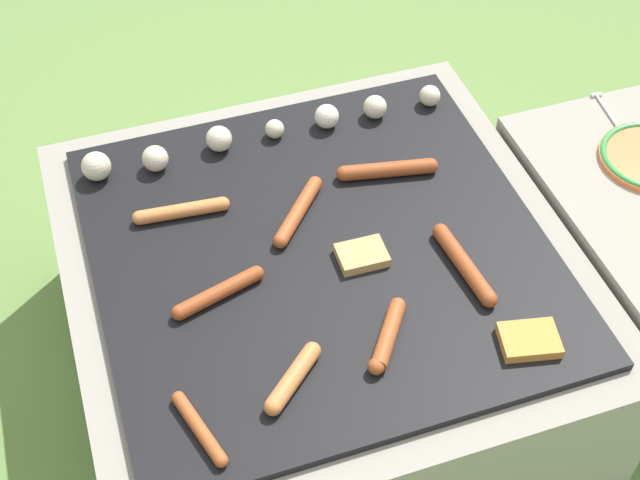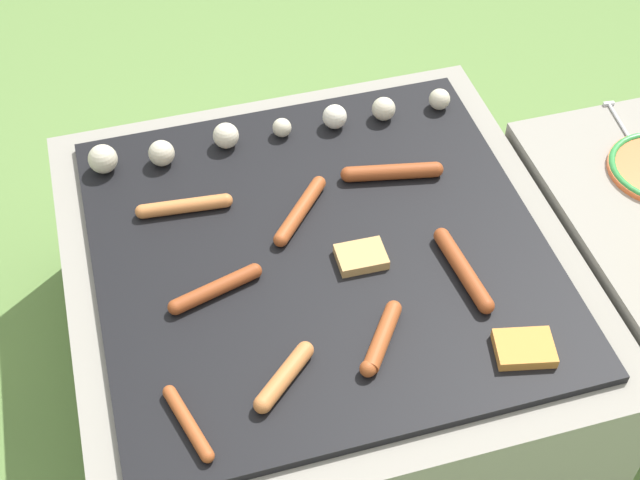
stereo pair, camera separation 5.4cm
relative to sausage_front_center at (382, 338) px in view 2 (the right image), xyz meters
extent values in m
plane|color=#608442|center=(-0.04, 0.24, -0.41)|extent=(14.00, 14.00, 0.00)
cube|color=gray|center=(-0.04, 0.24, -0.22)|extent=(0.95, 0.95, 0.37)
cube|color=black|center=(-0.04, 0.24, -0.02)|extent=(0.84, 0.84, 0.02)
cylinder|color=#93421E|center=(-0.25, 0.18, 0.00)|extent=(0.16, 0.07, 0.03)
sphere|color=#93421E|center=(-0.33, 0.16, 0.00)|extent=(0.03, 0.03, 0.03)
sphere|color=#93421E|center=(-0.18, 0.21, 0.00)|extent=(0.03, 0.03, 0.03)
cylinder|color=#C6753D|center=(-0.18, -0.03, 0.00)|extent=(0.11, 0.11, 0.03)
sphere|color=#C6753D|center=(-0.13, 0.01, 0.00)|extent=(0.03, 0.03, 0.03)
sphere|color=#C6753D|center=(-0.23, -0.07, 0.00)|extent=(0.03, 0.03, 0.03)
cylinder|color=#93421E|center=(0.19, 0.10, 0.00)|extent=(0.05, 0.18, 0.03)
sphere|color=#93421E|center=(0.18, 0.19, 0.00)|extent=(0.03, 0.03, 0.03)
sphere|color=#93421E|center=(0.20, 0.02, 0.00)|extent=(0.03, 0.03, 0.03)
cylinder|color=#A34C23|center=(0.00, 0.00, 0.00)|extent=(0.10, 0.12, 0.03)
sphere|color=#A34C23|center=(-0.04, -0.05, 0.00)|extent=(0.03, 0.03, 0.03)
sphere|color=#A34C23|center=(0.04, 0.05, 0.00)|extent=(0.03, 0.03, 0.03)
cylinder|color=#A34C23|center=(-0.35, -0.07, 0.00)|extent=(0.06, 0.14, 0.02)
sphere|color=#A34C23|center=(-0.33, -0.14, 0.00)|extent=(0.02, 0.02, 0.02)
sphere|color=#A34C23|center=(-0.37, -0.01, 0.00)|extent=(0.02, 0.02, 0.02)
cylinder|color=#93421E|center=(0.15, 0.38, 0.00)|extent=(0.18, 0.06, 0.03)
sphere|color=#93421E|center=(0.24, 0.37, 0.00)|extent=(0.03, 0.03, 0.03)
sphere|color=#93421E|center=(0.06, 0.40, 0.00)|extent=(0.03, 0.03, 0.03)
cylinder|color=#C6753D|center=(-0.27, 0.40, 0.00)|extent=(0.16, 0.04, 0.03)
sphere|color=#C6753D|center=(-0.35, 0.41, 0.00)|extent=(0.03, 0.03, 0.03)
sphere|color=#C6753D|center=(-0.19, 0.40, 0.00)|extent=(0.03, 0.03, 0.03)
cylinder|color=#A34C23|center=(-0.06, 0.33, 0.00)|extent=(0.13, 0.15, 0.03)
sphere|color=#A34C23|center=(-0.11, 0.27, 0.00)|extent=(0.03, 0.03, 0.03)
sphere|color=#A34C23|center=(0.00, 0.39, 0.00)|extent=(0.03, 0.03, 0.03)
cube|color=#D18438|center=(0.23, -0.08, 0.00)|extent=(0.11, 0.09, 0.02)
cube|color=tan|center=(0.02, 0.19, 0.00)|extent=(0.09, 0.07, 0.02)
sphere|color=beige|center=(-0.41, 0.56, 0.02)|extent=(0.06, 0.06, 0.06)
sphere|color=beige|center=(-0.29, 0.55, 0.01)|extent=(0.05, 0.05, 0.05)
sphere|color=beige|center=(-0.15, 0.57, 0.01)|extent=(0.05, 0.05, 0.05)
sphere|color=beige|center=(-0.03, 0.57, 0.01)|extent=(0.04, 0.04, 0.04)
sphere|color=silver|center=(0.08, 0.57, 0.01)|extent=(0.05, 0.05, 0.05)
sphere|color=beige|center=(0.19, 0.56, 0.01)|extent=(0.05, 0.05, 0.05)
sphere|color=beige|center=(0.32, 0.56, 0.01)|extent=(0.05, 0.05, 0.05)
cylinder|color=silver|center=(0.67, 0.38, -0.01)|extent=(0.03, 0.17, 0.01)
cube|color=silver|center=(0.68, 0.47, -0.01)|extent=(0.02, 0.01, 0.01)
camera|label=1|loc=(-0.40, -0.82, 1.24)|focal=50.00mm
camera|label=2|loc=(-0.35, -0.83, 1.24)|focal=50.00mm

